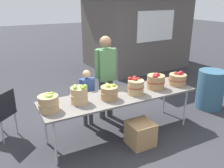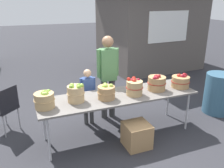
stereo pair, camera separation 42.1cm
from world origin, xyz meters
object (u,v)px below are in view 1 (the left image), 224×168
(child_customer, at_px, (87,94))
(produce_crate, at_px, (140,133))
(apple_basket_green_1, at_px, (79,94))
(trash_barrel, at_px, (210,89))
(apple_basket_green_0, at_px, (49,103))
(apple_basket_red_1, at_px, (156,81))
(vendor_adult, at_px, (106,72))
(apple_basket_red_0, at_px, (136,86))
(apple_basket_red_2, at_px, (178,79))
(folding_chair, at_px, (2,111))
(apple_basket_green_2, at_px, (109,92))
(market_table, at_px, (120,97))

(child_customer, distance_m, produce_crate, 1.21)
(apple_basket_green_1, bearing_deg, trash_barrel, 0.43)
(apple_basket_green_0, height_order, apple_basket_red_1, apple_basket_red_1)
(apple_basket_red_1, height_order, vendor_adult, vendor_adult)
(apple_basket_green_1, distance_m, vendor_adult, 1.04)
(apple_basket_red_0, xyz_separation_m, vendor_adult, (-0.18, 0.76, 0.08))
(apple_basket_red_2, bearing_deg, produce_crate, -160.56)
(apple_basket_red_2, distance_m, produce_crate, 1.31)
(folding_chair, bearing_deg, apple_basket_red_2, 119.71)
(apple_basket_green_2, xyz_separation_m, apple_basket_red_1, (0.96, 0.03, 0.01))
(apple_basket_red_0, xyz_separation_m, produce_crate, (-0.12, -0.37, -0.68))
(apple_basket_red_2, height_order, produce_crate, apple_basket_red_2)
(folding_chair, bearing_deg, apple_basket_green_1, 99.48)
(apple_basket_green_1, bearing_deg, child_customer, 57.41)
(apple_basket_red_2, xyz_separation_m, vendor_adult, (-1.13, 0.75, 0.10))
(trash_barrel, bearing_deg, child_customer, 168.78)
(apple_basket_red_1, relative_size, folding_chair, 0.39)
(apple_basket_green_2, bearing_deg, apple_basket_green_1, 171.53)
(apple_basket_green_0, height_order, apple_basket_green_1, apple_basket_green_1)
(produce_crate, bearing_deg, vendor_adult, 93.27)
(market_table, xyz_separation_m, child_customer, (-0.37, 0.56, -0.07))
(market_table, height_order, vendor_adult, vendor_adult)
(apple_basket_red_2, bearing_deg, apple_basket_green_1, 177.70)
(vendor_adult, xyz_separation_m, produce_crate, (0.06, -1.13, -0.77))
(apple_basket_green_1, xyz_separation_m, folding_chair, (-1.09, 0.81, -0.38))
(apple_basket_green_2, xyz_separation_m, apple_basket_red_2, (1.45, -0.01, -0.00))
(apple_basket_green_0, relative_size, produce_crate, 0.77)
(apple_basket_green_1, relative_size, apple_basket_red_2, 0.92)
(apple_basket_red_1, xyz_separation_m, folding_chair, (-2.53, 0.84, -0.37))
(apple_basket_green_2, height_order, child_customer, child_customer)
(market_table, bearing_deg, apple_basket_green_0, -178.47)
(folding_chair, height_order, produce_crate, folding_chair)
(apple_basket_red_0, relative_size, trash_barrel, 0.35)
(folding_chair, relative_size, trash_barrel, 1.02)
(child_customer, bearing_deg, trash_barrel, 174.86)
(market_table, height_order, apple_basket_red_2, apple_basket_red_2)
(vendor_adult, height_order, child_customer, vendor_adult)
(market_table, relative_size, apple_basket_green_1, 8.72)
(market_table, xyz_separation_m, trash_barrel, (2.29, 0.04, -0.29))
(market_table, distance_m, produce_crate, 0.69)
(apple_basket_green_0, bearing_deg, apple_basket_green_1, 5.54)
(produce_crate, bearing_deg, apple_basket_green_2, 134.54)
(apple_basket_red_1, bearing_deg, child_customer, 151.74)
(apple_basket_red_2, height_order, trash_barrel, apple_basket_red_2)
(apple_basket_red_1, bearing_deg, apple_basket_green_1, 178.49)
(child_customer, distance_m, trash_barrel, 2.72)
(vendor_adult, relative_size, folding_chair, 1.91)
(apple_basket_green_0, xyz_separation_m, produce_crate, (1.34, -0.41, -0.68))
(apple_basket_red_0, relative_size, apple_basket_red_2, 0.88)
(apple_basket_red_1, xyz_separation_m, produce_crate, (-0.59, -0.42, -0.68))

